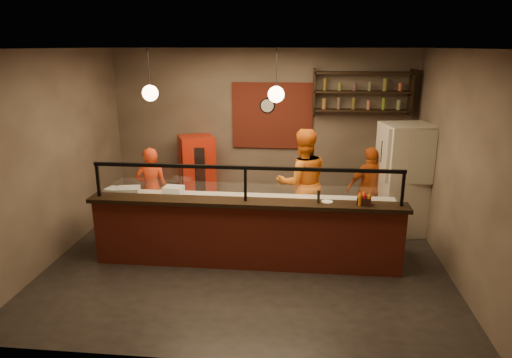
# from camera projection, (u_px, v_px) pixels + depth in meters

# --- Properties ---
(floor) EXTENTS (6.00, 6.00, 0.00)m
(floor) POSITION_uv_depth(u_px,v_px,m) (248.00, 258.00, 7.24)
(floor) COLOR black
(floor) RESTS_ON ground
(ceiling) EXTENTS (6.00, 6.00, 0.00)m
(ceiling) POSITION_uv_depth(u_px,v_px,m) (247.00, 48.00, 6.34)
(ceiling) COLOR #362F29
(ceiling) RESTS_ON wall_back
(wall_back) EXTENTS (6.00, 0.00, 6.00)m
(wall_back) POSITION_uv_depth(u_px,v_px,m) (262.00, 130.00, 9.18)
(wall_back) COLOR #7A6659
(wall_back) RESTS_ON floor
(wall_left) EXTENTS (0.00, 5.00, 5.00)m
(wall_left) POSITION_uv_depth(u_px,v_px,m) (56.00, 155.00, 7.08)
(wall_left) COLOR #7A6659
(wall_left) RESTS_ON floor
(wall_right) EXTENTS (0.00, 5.00, 5.00)m
(wall_right) POSITION_uv_depth(u_px,v_px,m) (456.00, 165.00, 6.50)
(wall_right) COLOR #7A6659
(wall_right) RESTS_ON floor
(wall_front) EXTENTS (6.00, 0.00, 6.00)m
(wall_front) POSITION_uv_depth(u_px,v_px,m) (217.00, 222.00, 4.40)
(wall_front) COLOR #7A6659
(wall_front) RESTS_ON floor
(brick_patch) EXTENTS (1.60, 0.04, 1.30)m
(brick_patch) POSITION_uv_depth(u_px,v_px,m) (272.00, 116.00, 9.05)
(brick_patch) COLOR maroon
(brick_patch) RESTS_ON wall_back
(service_counter) EXTENTS (4.60, 0.25, 1.00)m
(service_counter) POSITION_uv_depth(u_px,v_px,m) (246.00, 236.00, 6.81)
(service_counter) COLOR maroon
(service_counter) RESTS_ON floor
(counter_ledge) EXTENTS (4.70, 0.37, 0.06)m
(counter_ledge) POSITION_uv_depth(u_px,v_px,m) (246.00, 203.00, 6.67)
(counter_ledge) COLOR black
(counter_ledge) RESTS_ON service_counter
(worktop_cabinet) EXTENTS (4.60, 0.75, 0.85)m
(worktop_cabinet) POSITION_uv_depth(u_px,v_px,m) (250.00, 228.00, 7.31)
(worktop_cabinet) COLOR gray
(worktop_cabinet) RESTS_ON floor
(worktop) EXTENTS (4.60, 0.75, 0.05)m
(worktop) POSITION_uv_depth(u_px,v_px,m) (250.00, 202.00, 7.19)
(worktop) COLOR silver
(worktop) RESTS_ON worktop_cabinet
(sneeze_guard) EXTENTS (4.50, 0.05, 0.52)m
(sneeze_guard) POSITION_uv_depth(u_px,v_px,m) (245.00, 180.00, 6.57)
(sneeze_guard) COLOR white
(sneeze_guard) RESTS_ON counter_ledge
(wall_shelving) EXTENTS (1.84, 0.28, 0.85)m
(wall_shelving) POSITION_uv_depth(u_px,v_px,m) (362.00, 92.00, 8.60)
(wall_shelving) COLOR black
(wall_shelving) RESTS_ON wall_back
(wall_clock) EXTENTS (0.30, 0.04, 0.30)m
(wall_clock) POSITION_uv_depth(u_px,v_px,m) (267.00, 106.00, 8.99)
(wall_clock) COLOR black
(wall_clock) RESTS_ON wall_back
(pendant_left) EXTENTS (0.24, 0.24, 0.77)m
(pendant_left) POSITION_uv_depth(u_px,v_px,m) (150.00, 93.00, 6.86)
(pendant_left) COLOR black
(pendant_left) RESTS_ON ceiling
(pendant_right) EXTENTS (0.24, 0.24, 0.77)m
(pendant_right) POSITION_uv_depth(u_px,v_px,m) (276.00, 94.00, 6.68)
(pendant_right) COLOR black
(pendant_right) RESTS_ON ceiling
(cook_left) EXTENTS (0.63, 0.49, 1.53)m
(cook_left) POSITION_uv_depth(u_px,v_px,m) (152.00, 189.00, 8.16)
(cook_left) COLOR red
(cook_left) RESTS_ON floor
(cook_mid) EXTENTS (1.08, 0.93, 1.90)m
(cook_mid) POSITION_uv_depth(u_px,v_px,m) (302.00, 183.00, 7.90)
(cook_mid) COLOR orange
(cook_mid) RESTS_ON floor
(cook_right) EXTENTS (0.95, 0.60, 1.51)m
(cook_right) POSITION_uv_depth(u_px,v_px,m) (370.00, 188.00, 8.27)
(cook_right) COLOR #C64F12
(cook_right) RESTS_ON floor
(fridge) EXTENTS (0.95, 0.91, 1.96)m
(fridge) POSITION_uv_depth(u_px,v_px,m) (404.00, 179.00, 8.02)
(fridge) COLOR beige
(fridge) RESTS_ON floor
(red_cooler) EXTENTS (0.84, 0.81, 1.52)m
(red_cooler) POSITION_uv_depth(u_px,v_px,m) (197.00, 173.00, 9.20)
(red_cooler) COLOR #B81F0C
(red_cooler) RESTS_ON floor
(pizza_dough) EXTENTS (0.55, 0.55, 0.01)m
(pizza_dough) POSITION_uv_depth(u_px,v_px,m) (298.00, 201.00, 7.12)
(pizza_dough) COLOR beige
(pizza_dough) RESTS_ON worktop
(prep_tub_a) EXTENTS (0.39, 0.33, 0.17)m
(prep_tub_a) POSITION_uv_depth(u_px,v_px,m) (128.00, 193.00, 7.27)
(prep_tub_a) COLOR silver
(prep_tub_a) RESTS_ON worktop
(prep_tub_b) EXTENTS (0.33, 0.27, 0.15)m
(prep_tub_b) POSITION_uv_depth(u_px,v_px,m) (174.00, 191.00, 7.38)
(prep_tub_b) COLOR white
(prep_tub_b) RESTS_ON worktop
(prep_tub_c) EXTENTS (0.34, 0.30, 0.15)m
(prep_tub_c) POSITION_uv_depth(u_px,v_px,m) (116.00, 193.00, 7.30)
(prep_tub_c) COLOR silver
(prep_tub_c) RESTS_ON worktop
(rolling_pin) EXTENTS (0.28, 0.22, 0.05)m
(rolling_pin) POSITION_uv_depth(u_px,v_px,m) (157.00, 196.00, 7.28)
(rolling_pin) COLOR yellow
(rolling_pin) RESTS_ON worktop
(condiment_caddy) EXTENTS (0.22, 0.18, 0.11)m
(condiment_caddy) POSITION_uv_depth(u_px,v_px,m) (364.00, 201.00, 6.49)
(condiment_caddy) COLOR black
(condiment_caddy) RESTS_ON counter_ledge
(pepper_mill) EXTENTS (0.04, 0.04, 0.19)m
(pepper_mill) POSITION_uv_depth(u_px,v_px,m) (319.00, 197.00, 6.54)
(pepper_mill) COLOR black
(pepper_mill) RESTS_ON counter_ledge
(small_plate) EXTENTS (0.20, 0.20, 0.01)m
(small_plate) POSITION_uv_depth(u_px,v_px,m) (327.00, 202.00, 6.60)
(small_plate) COLOR silver
(small_plate) RESTS_ON counter_ledge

